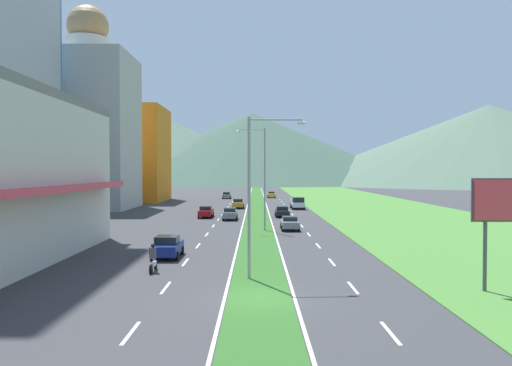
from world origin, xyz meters
name	(u,v)px	position (x,y,z in m)	size (l,w,h in m)	color
ground_plane	(259,299)	(0.00, 0.00, 0.00)	(600.00, 600.00, 0.00)	#38383A
grass_median	(257,208)	(0.00, 60.00, 0.03)	(3.20, 240.00, 0.06)	#2D6023
grass_verge_right	(376,207)	(20.60, 60.00, 0.03)	(24.00, 240.00, 0.06)	#477F33
lane_dash_left_2	(131,333)	(-5.10, -5.14, 0.01)	(0.16, 2.80, 0.01)	silver
lane_dash_left_3	(165,288)	(-5.10, 2.29, 0.01)	(0.16, 2.80, 0.01)	silver
lane_dash_left_4	(185,262)	(-5.10, 9.72, 0.01)	(0.16, 2.80, 0.01)	silver
lane_dash_left_5	(198,246)	(-5.10, 17.15, 0.01)	(0.16, 2.80, 0.01)	silver
lane_dash_left_6	(206,234)	(-5.10, 24.58, 0.01)	(0.16, 2.80, 0.01)	silver
lane_dash_left_7	(213,226)	(-5.10, 32.01, 0.01)	(0.16, 2.80, 0.01)	silver
lane_dash_left_8	(218,220)	(-5.10, 39.44, 0.01)	(0.16, 2.80, 0.01)	silver
lane_dash_left_9	(222,214)	(-5.10, 46.87, 0.01)	(0.16, 2.80, 0.01)	silver
lane_dash_left_10	(225,210)	(-5.10, 54.30, 0.01)	(0.16, 2.80, 0.01)	silver
lane_dash_left_11	(228,207)	(-5.10, 61.73, 0.01)	(0.16, 2.80, 0.01)	silver
lane_dash_left_12	(230,204)	(-5.10, 69.16, 0.01)	(0.16, 2.80, 0.01)	silver
lane_dash_left_13	(232,202)	(-5.10, 76.59, 0.01)	(0.16, 2.80, 0.01)	silver
lane_dash_left_14	(233,199)	(-5.10, 84.02, 0.01)	(0.16, 2.80, 0.01)	silver
lane_dash_right_2	(390,333)	(5.10, -5.14, 0.01)	(0.16, 2.80, 0.01)	silver
lane_dash_right_3	(353,288)	(5.10, 2.29, 0.01)	(0.16, 2.80, 0.01)	silver
lane_dash_right_4	(331,262)	(5.10, 9.72, 0.01)	(0.16, 2.80, 0.01)	silver
lane_dash_right_5	(318,246)	(5.10, 17.15, 0.01)	(0.16, 2.80, 0.01)	silver
lane_dash_right_6	(308,234)	(5.10, 24.58, 0.01)	(0.16, 2.80, 0.01)	silver
lane_dash_right_7	(302,226)	(5.10, 32.01, 0.01)	(0.16, 2.80, 0.01)	silver
lane_dash_right_8	(296,220)	(5.10, 39.44, 0.01)	(0.16, 2.80, 0.01)	silver
lane_dash_right_9	(292,214)	(5.10, 46.87, 0.01)	(0.16, 2.80, 0.01)	silver
lane_dash_right_10	(289,210)	(5.10, 54.30, 0.01)	(0.16, 2.80, 0.01)	silver
lane_dash_right_11	(286,207)	(5.10, 61.73, 0.01)	(0.16, 2.80, 0.01)	silver
lane_dash_right_12	(283,204)	(5.10, 69.16, 0.01)	(0.16, 2.80, 0.01)	silver
lane_dash_right_13	(281,202)	(5.10, 76.59, 0.01)	(0.16, 2.80, 0.01)	silver
lane_dash_right_14	(280,199)	(5.10, 84.02, 0.01)	(0.16, 2.80, 0.01)	silver
edge_line_median_left	(247,208)	(-1.75, 60.00, 0.01)	(0.16, 240.00, 0.01)	silver
edge_line_median_right	(267,208)	(1.75, 60.00, 0.01)	(0.16, 240.00, 0.01)	silver
domed_building	(88,124)	(-28.29, 58.26, 14.17)	(14.52, 14.52, 33.94)	#B7B2A8
midrise_colored	(126,154)	(-27.40, 79.03, 9.82)	(15.99, 15.99, 19.65)	orange
hill_far_left	(175,153)	(-43.27, 238.72, 16.01)	(129.89, 129.89, 32.02)	#516B56
hill_far_center	(252,147)	(-2.48, 251.17, 19.41)	(184.68, 184.68, 38.81)	#3D5647
hill_far_right	(488,144)	(118.19, 225.72, 19.91)	(208.87, 208.87, 39.81)	#516B56
street_lamp_near	(256,186)	(-0.19, 4.35, 5.51)	(3.48, 0.35, 9.50)	#99999E
street_lamp_mid	(262,173)	(0.45, 27.54, 6.17)	(3.14, 0.34, 10.85)	#99999E
car_0	(167,247)	(-6.68, 11.57, 0.80)	(1.98, 4.01, 1.60)	navy
car_1	(271,194)	(3.45, 91.64, 0.74)	(1.90, 4.45, 1.42)	yellow
car_2	(206,212)	(-7.00, 42.38, 0.79)	(1.90, 4.58, 1.57)	maroon
car_3	(230,214)	(-3.56, 39.28, 0.79)	(1.86, 4.20, 1.56)	slate
car_4	(238,203)	(-3.21, 58.86, 0.81)	(1.94, 4.80, 1.61)	#C6842D
car_5	(282,211)	(3.43, 43.30, 0.74)	(1.95, 4.22, 1.45)	black
car_6	(289,223)	(3.46, 28.41, 0.74)	(1.92, 4.14, 1.43)	slate
car_7	(226,195)	(-6.89, 87.62, 0.76)	(1.91, 4.56, 1.49)	slate
pickup_truck_0	(297,203)	(6.75, 57.24, 0.98)	(2.18, 5.40, 2.00)	silver
motorcycle_rider	(153,260)	(-6.65, 6.47, 0.75)	(0.36, 2.00, 1.80)	black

